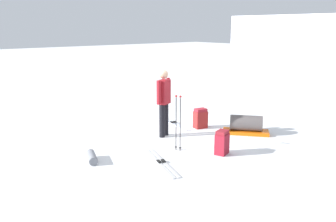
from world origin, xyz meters
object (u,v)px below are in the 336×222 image
at_px(skier_standing, 164,100).
at_px(backpack_large_dark, 222,143).
at_px(ski_pair_far, 173,123).
at_px(ski_poles_planted_near, 178,120).
at_px(ski_pair_near, 161,162).
at_px(sleeping_mat_rolled, 92,157).
at_px(gear_sled, 246,125).
at_px(backpack_bright, 200,119).

relative_size(skier_standing, backpack_large_dark, 3.17).
xyz_separation_m(ski_pair_far, ski_poles_planted_near, (1.80, -1.41, 0.69)).
distance_m(ski_pair_near, backpack_large_dark, 1.45).
bearing_deg(sleeping_mat_rolled, skier_standing, 99.78).
bearing_deg(backpack_large_dark, gear_sled, 110.72).
relative_size(ski_poles_planted_near, sleeping_mat_rolled, 2.31).
height_order(backpack_bright, sleeping_mat_rolled, backpack_bright).
xyz_separation_m(skier_standing, sleeping_mat_rolled, (0.39, -2.26, -0.86)).
relative_size(ski_pair_near, sleeping_mat_rolled, 3.04).
xyz_separation_m(skier_standing, backpack_large_dark, (1.83, 0.15, -0.69)).
xyz_separation_m(ski_pair_near, backpack_large_dark, (0.46, 1.35, 0.25)).
xyz_separation_m(backpack_large_dark, sleeping_mat_rolled, (-1.44, -2.41, -0.17)).
xyz_separation_m(backpack_large_dark, backpack_bright, (-1.77, 1.10, 0.00)).
bearing_deg(ski_pair_near, backpack_large_dark, 71.33).
bearing_deg(ski_pair_far, ski_pair_near, -45.48).
bearing_deg(skier_standing, backpack_bright, 87.02).
relative_size(ski_pair_far, gear_sled, 1.46).
bearing_deg(ski_pair_near, skier_standing, 138.86).
bearing_deg(backpack_large_dark, backpack_bright, 148.03).
xyz_separation_m(ski_pair_far, backpack_bright, (0.85, 0.26, 0.25)).
relative_size(backpack_bright, sleeping_mat_rolled, 0.99).
height_order(ski_poles_planted_near, gear_sled, ski_poles_planted_near).
xyz_separation_m(backpack_large_dark, gear_sled, (-0.62, 1.63, -0.04)).
xyz_separation_m(skier_standing, backpack_bright, (0.07, 1.25, -0.69)).
xyz_separation_m(ski_pair_near, sleeping_mat_rolled, (-0.99, -1.06, 0.08)).
bearing_deg(ski_poles_planted_near, backpack_bright, 119.69).
bearing_deg(gear_sled, sleeping_mat_rolled, -101.55).
height_order(ski_pair_far, backpack_bright, backpack_bright).
height_order(backpack_large_dark, ski_poles_planted_near, ski_poles_planted_near).
distance_m(ski_pair_near, ski_poles_planted_near, 1.10).
xyz_separation_m(skier_standing, ski_pair_near, (1.37, -1.20, -0.94)).
bearing_deg(ski_poles_planted_near, ski_pair_far, 141.88).
relative_size(skier_standing, ski_pair_near, 1.02).
xyz_separation_m(skier_standing, ski_poles_planted_near, (1.02, -0.42, -0.25)).
bearing_deg(skier_standing, ski_pair_far, 128.24).
relative_size(skier_standing, ski_poles_planted_near, 1.34).
xyz_separation_m(ski_pair_near, ski_poles_planted_near, (-0.36, 0.78, 0.69)).
relative_size(ski_pair_far, ski_poles_planted_near, 1.38).
xyz_separation_m(skier_standing, ski_pair_far, (-0.78, 0.99, -0.94)).
relative_size(ski_poles_planted_near, gear_sled, 1.06).
height_order(ski_pair_near, gear_sled, gear_sled).
height_order(ski_pair_near, sleeping_mat_rolled, sleeping_mat_rolled).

